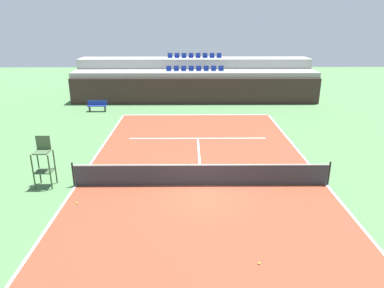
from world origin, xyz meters
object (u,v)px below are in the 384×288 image
at_px(tennis_ball_1, 77,203).
at_px(umpire_chair, 43,160).
at_px(player_bench, 97,105).
at_px(tennis_ball_2, 259,263).
at_px(tennis_net, 201,175).

bearing_deg(tennis_ball_1, umpire_chair, 137.09).
distance_m(player_bench, tennis_ball_2, 20.62).
xyz_separation_m(umpire_chair, tennis_ball_1, (1.79, -1.66, -1.14)).
distance_m(tennis_net, tennis_ball_1, 5.19).
distance_m(player_bench, tennis_ball_1, 15.04).
relative_size(umpire_chair, tennis_ball_2, 33.33).
height_order(tennis_ball_1, tennis_ball_2, same).
bearing_deg(umpire_chair, tennis_ball_1, -42.91).
xyz_separation_m(tennis_net, tennis_ball_1, (-4.91, -1.61, -0.47)).
relative_size(tennis_net, tennis_ball_2, 167.88).
distance_m(umpire_chair, tennis_ball_2, 9.87).
xyz_separation_m(tennis_net, player_bench, (-7.68, 13.16, -0.00)).
xyz_separation_m(tennis_net, tennis_ball_2, (1.52, -5.28, -0.47)).
bearing_deg(tennis_net, tennis_ball_1, -161.87).
height_order(player_bench, tennis_ball_2, player_bench).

